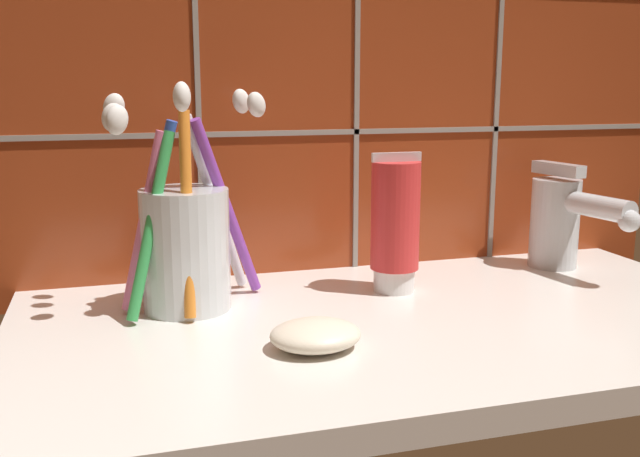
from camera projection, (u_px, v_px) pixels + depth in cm
name	position (u px, v px, depth cm)	size (l,w,h in cm)	color
sink_counter	(402.00, 328.00, 57.06)	(61.02, 32.97, 2.00)	silver
tile_wall_backsplash	(339.00, 80.00, 68.87)	(71.02, 1.72, 41.08)	#933819
toothbrush_cup	(185.00, 239.00, 57.71)	(14.28, 11.41, 18.52)	silver
toothpaste_tube	(395.00, 224.00, 62.66)	(4.51, 4.30, 12.40)	white
sink_faucet	(562.00, 218.00, 70.58)	(4.99, 12.90, 10.51)	silver
soap_bar	(315.00, 335.00, 49.70)	(6.47, 5.54, 2.01)	silver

